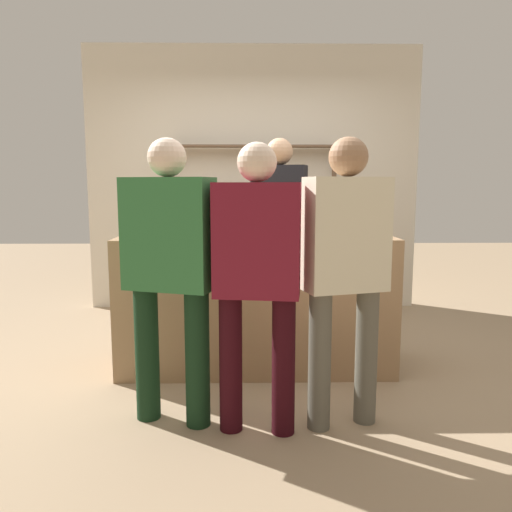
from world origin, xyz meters
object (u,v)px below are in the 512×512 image
Objects in this scene: customer_left at (170,263)px; customer_right at (346,262)px; customer_center at (257,268)px; counter_bottle_2 at (307,218)px; wine_glass at (162,220)px; counter_bottle_1 at (272,215)px; counter_bottle_0 at (330,218)px; server_behind_counter at (279,223)px; counter_bottle_3 at (298,216)px.

customer_right is (0.96, -0.06, 0.01)m from customer_left.
customer_left is at bearing 83.25° from customer_center.
wine_glass is at bearing 177.13° from counter_bottle_2.
customer_left is at bearing -138.55° from counter_bottle_2.
customer_right is at bearing -72.22° from counter_bottle_1.
counter_bottle_0 is 0.19× the size of customer_right.
counter_bottle_3 is at bearing 22.96° from server_behind_counter.
wine_glass is at bearing -176.57° from counter_bottle_3.
customer_left is (-0.79, -0.85, -0.20)m from counter_bottle_3.
counter_bottle_1 is at bearing 16.18° from wine_glass.
counter_bottle_1 is at bearing 136.16° from counter_bottle_3.
customer_left is 1.74m from server_behind_counter.
counter_bottle_0 is 0.43m from counter_bottle_1.
counter_bottle_3 is 0.94m from customer_right.
counter_bottle_0 is 0.69m from server_behind_counter.
counter_bottle_1 is 0.22× the size of customer_right.
wine_glass is at bearing -163.82° from counter_bottle_1.
counter_bottle_1 is 0.82m from wine_glass.
counter_bottle_1 is 0.36m from counter_bottle_2.
customer_right is (0.12, -0.80, -0.18)m from counter_bottle_2.
counter_bottle_3 reaches higher than counter_bottle_0.
wine_glass is at bearing -170.25° from counter_bottle_0.
server_behind_counter is at bearing -6.18° from customer_left.
customer_left is (-0.84, -0.74, -0.19)m from counter_bottle_2.
server_behind_counter is (-0.35, 0.59, -0.08)m from counter_bottle_0.
counter_bottle_3 is 0.75m from server_behind_counter.
counter_bottle_3 is 0.21× the size of server_behind_counter.
server_behind_counter is (0.87, 0.80, -0.08)m from wine_glass.
customer_left reaches higher than wine_glass.
counter_bottle_3 is (-0.26, -0.15, 0.02)m from counter_bottle_0.
counter_bottle_0 is 1.24m from wine_glass.
customer_center is 1.74m from server_behind_counter.
counter_bottle_2 is at bearing -65.19° from counter_bottle_3.
counter_bottle_1 is (-0.43, 0.02, 0.02)m from counter_bottle_0.
customer_center is (-0.31, -0.97, -0.21)m from counter_bottle_3.
counter_bottle_1 is 0.20× the size of server_behind_counter.
counter_bottle_3 reaches higher than counter_bottle_1.
customer_center is at bearing -96.76° from counter_bottle_1.
customer_left is (-1.05, -1.00, -0.18)m from counter_bottle_0.
server_behind_counter is (-0.09, 0.74, -0.10)m from counter_bottle_3.
customer_center is 0.49m from customer_left.
wine_glass is (-1.01, 0.05, -0.01)m from counter_bottle_2.
counter_bottle_3 is 0.22× the size of customer_left.
counter_bottle_2 is 0.22× the size of customer_left.
customer_left is 1.00× the size of customer_right.
customer_right is at bearing -94.81° from counter_bottle_0.
customer_right reaches higher than wine_glass.
customer_right is at bearing -75.79° from customer_left.
counter_bottle_1 is at bearing -13.43° from customer_left.
customer_right is 1.67m from server_behind_counter.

